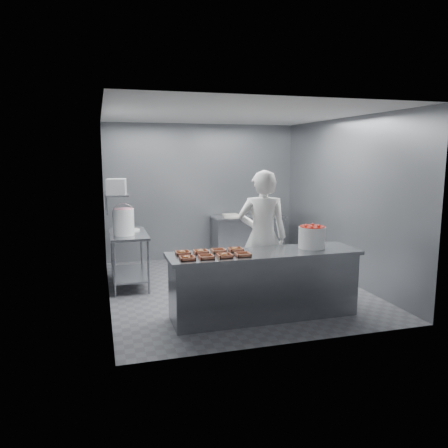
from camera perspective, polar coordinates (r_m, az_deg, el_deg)
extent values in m
plane|color=#4C4C51|center=(7.31, 1.30, -8.28)|extent=(4.50, 4.50, 0.00)
plane|color=white|center=(7.01, 1.39, 14.14)|extent=(4.50, 4.50, 0.00)
cube|color=slate|center=(9.18, -2.87, 4.20)|extent=(4.00, 0.04, 2.80)
cube|color=slate|center=(6.71, -15.20, 2.06)|extent=(0.04, 4.50, 2.80)
cube|color=slate|center=(7.85, 15.43, 3.05)|extent=(0.04, 4.50, 2.80)
cube|color=slate|center=(5.86, 5.29, -3.88)|extent=(2.60, 0.70, 0.05)
cube|color=slate|center=(5.97, 5.23, -8.08)|extent=(2.50, 0.64, 0.85)
cube|color=slate|center=(7.39, -12.41, -1.28)|extent=(0.60, 1.20, 0.04)
cube|color=slate|center=(7.54, -12.23, -6.37)|extent=(0.56, 1.15, 0.03)
cylinder|color=slate|center=(6.93, -14.13, -5.77)|extent=(0.04, 0.04, 0.88)
cylinder|color=slate|center=(6.96, -9.83, -5.56)|extent=(0.04, 0.04, 0.88)
cylinder|color=slate|center=(8.01, -14.42, -3.76)|extent=(0.04, 0.04, 0.88)
cylinder|color=slate|center=(8.04, -10.72, -3.58)|extent=(0.04, 0.04, 0.88)
cube|color=slate|center=(9.16, 3.15, 0.88)|extent=(1.50, 0.60, 0.05)
cube|color=slate|center=(9.24, 3.12, -1.88)|extent=(1.44, 0.55, 0.85)
cube|color=slate|center=(7.29, -13.92, 3.84)|extent=(0.35, 0.90, 0.03)
cube|color=tan|center=(5.41, -4.81, -4.47)|extent=(0.18, 0.18, 0.04)
cube|color=white|center=(5.43, -4.37, -4.51)|extent=(0.10, 0.06, 0.00)
ellipsoid|color=#B16D2C|center=(5.41, -4.91, -4.37)|extent=(0.10, 0.10, 0.05)
cube|color=tan|center=(5.46, -2.33, -4.32)|extent=(0.18, 0.18, 0.04)
cube|color=white|center=(5.49, -1.91, -4.35)|extent=(0.10, 0.06, 0.00)
cube|color=tan|center=(5.52, 0.09, -4.16)|extent=(0.18, 0.18, 0.04)
cube|color=white|center=(5.55, 0.50, -4.20)|extent=(0.10, 0.06, 0.00)
ellipsoid|color=#B16D2C|center=(5.52, -0.01, -4.06)|extent=(0.10, 0.10, 0.05)
cube|color=tan|center=(5.59, 2.46, -4.00)|extent=(0.18, 0.18, 0.04)
cube|color=white|center=(5.62, 2.85, -4.03)|extent=(0.10, 0.06, 0.00)
cube|color=tan|center=(5.70, -5.40, -3.78)|extent=(0.18, 0.18, 0.04)
cube|color=white|center=(5.72, -4.98, -3.82)|extent=(0.10, 0.06, 0.00)
ellipsoid|color=#B16D2C|center=(5.69, -5.50, -3.69)|extent=(0.10, 0.10, 0.05)
cube|color=tan|center=(5.74, -3.04, -3.65)|extent=(0.18, 0.18, 0.04)
cube|color=white|center=(5.77, -2.64, -3.69)|extent=(0.10, 0.06, 0.00)
ellipsoid|color=#B16D2C|center=(5.74, -3.14, -3.56)|extent=(0.10, 0.10, 0.05)
cube|color=tan|center=(5.80, -0.73, -3.51)|extent=(0.18, 0.18, 0.04)
cube|color=white|center=(5.83, -0.34, -3.54)|extent=(0.10, 0.06, 0.00)
cube|color=tan|center=(5.87, 1.53, -3.36)|extent=(0.18, 0.18, 0.04)
cube|color=white|center=(5.90, 1.91, -3.40)|extent=(0.10, 0.06, 0.00)
ellipsoid|color=#B16D2C|center=(5.86, 1.44, -3.27)|extent=(0.10, 0.10, 0.05)
imported|color=white|center=(6.45, 5.04, -1.69)|extent=(0.83, 0.68, 1.96)
cylinder|color=white|center=(6.16, 11.40, -1.72)|extent=(0.37, 0.37, 0.30)
cylinder|color=red|center=(6.14, 11.44, -0.46)|extent=(0.35, 0.35, 0.04)
cylinder|color=white|center=(7.17, -12.98, 0.26)|extent=(0.33, 0.33, 0.42)
cylinder|color=pink|center=(7.14, -13.04, 1.89)|extent=(0.31, 0.31, 0.02)
torus|color=slate|center=(7.15, -13.01, 1.26)|extent=(0.35, 0.01, 0.35)
cylinder|color=white|center=(7.57, -12.08, -0.78)|extent=(0.39, 0.39, 0.02)
cube|color=#CCB28C|center=(7.74, -12.33, -0.59)|extent=(0.17, 0.16, 0.02)
cube|color=gray|center=(7.01, -13.87, 4.76)|extent=(0.33, 0.36, 0.24)
cube|color=silver|center=(9.04, 0.88, 1.13)|extent=(0.31, 0.23, 0.06)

